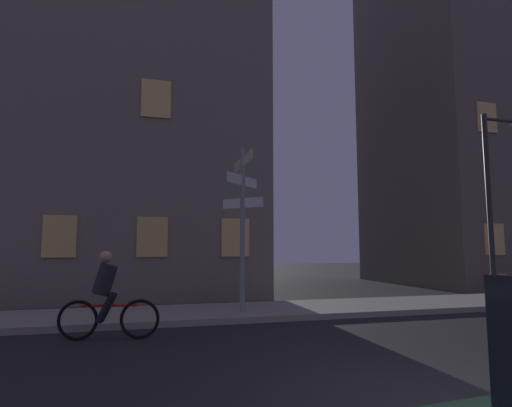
% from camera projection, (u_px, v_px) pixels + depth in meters
% --- Properties ---
extents(sidewalk_kerb, '(40.00, 2.57, 0.14)m').
position_uv_depth(sidewalk_kerb, '(269.00, 311.00, 10.63)').
color(sidewalk_kerb, gray).
rests_on(sidewalk_kerb, ground_plane).
extents(signpost, '(0.98, 1.73, 4.01)m').
position_uv_depth(signpost, '(243.00, 211.00, 10.15)').
color(signpost, gray).
rests_on(signpost, sidewalk_kerb).
extents(street_lamp, '(1.59, 0.28, 5.77)m').
position_uv_depth(street_lamp, '(494.00, 187.00, 12.97)').
color(street_lamp, '#2D2D30').
rests_on(street_lamp, sidewalk_kerb).
extents(cyclist, '(1.81, 0.38, 1.61)m').
position_uv_depth(cyclist, '(107.00, 298.00, 7.63)').
color(cyclist, black).
rests_on(cyclist, ground_plane).
extents(building_left_block, '(10.22, 6.73, 15.88)m').
position_uv_depth(building_left_block, '(120.00, 84.00, 15.95)').
color(building_left_block, slate).
rests_on(building_left_block, ground_plane).
extents(building_right_block, '(8.45, 7.72, 17.33)m').
position_uv_depth(building_right_block, '(469.00, 109.00, 20.92)').
color(building_right_block, '#6B6056').
rests_on(building_right_block, ground_plane).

